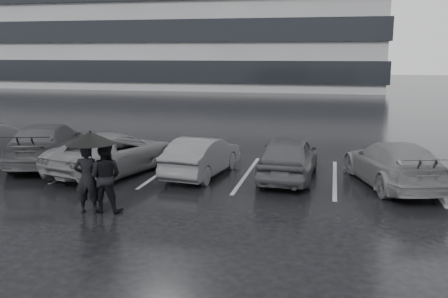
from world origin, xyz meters
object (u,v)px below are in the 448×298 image
Objects in this scene: car_main at (288,157)px; pedestrian_right at (105,177)px; car_west_a at (202,156)px; car_west_b at (114,153)px; pedestrian_left at (87,179)px; car_west_c at (49,144)px; car_east at (393,164)px.

pedestrian_right is (-4.13, -4.25, 0.20)m from car_main.
car_west_a is 2.90m from car_west_b.
car_main is 5.64m from car_west_b.
car_west_b is at bearing -71.86° from pedestrian_right.
pedestrian_right is (0.38, 0.17, 0.03)m from pedestrian_left.
car_west_c is 6.20m from pedestrian_left.
car_west_a is at bearing -127.71° from pedestrian_left.
pedestrian_right is at bearing 119.50° from car_west_c.
car_east is at bearing -166.09° from pedestrian_left.
car_east is at bearing -153.85° from pedestrian_right.
car_west_b is 4.09m from pedestrian_right.
car_main is 2.36× the size of pedestrian_left.
car_west_a is at bearing 161.33° from car_west_c.
pedestrian_right reaches higher than pedestrian_left.
pedestrian_left is at bearing 46.34° from car_main.
pedestrian_right is at bearing 79.44° from car_west_a.
pedestrian_left reaches higher than car_west_b.
car_main is 8.47m from car_west_c.
car_west_a is at bearing -157.25° from car_west_b.
car_west_c is 11.58m from car_east.
car_east is 8.72m from pedestrian_left.
car_east is (5.85, -0.03, 0.04)m from car_west_a.
car_west_c is 2.79× the size of pedestrian_right.
car_east is 2.67× the size of pedestrian_left.
car_west_c is at bearing -0.49° from car_main.
car_main is 0.88× the size of car_east.
car_west_b is at bearing -89.68° from pedestrian_left.
car_west_b is 2.82× the size of pedestrian_left.
car_west_c reaches higher than car_west_b.
car_west_a is at bearing -111.90° from pedestrian_right.
car_west_a is 2.13× the size of pedestrian_right.
car_west_b is (-5.63, -0.45, -0.02)m from car_main.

